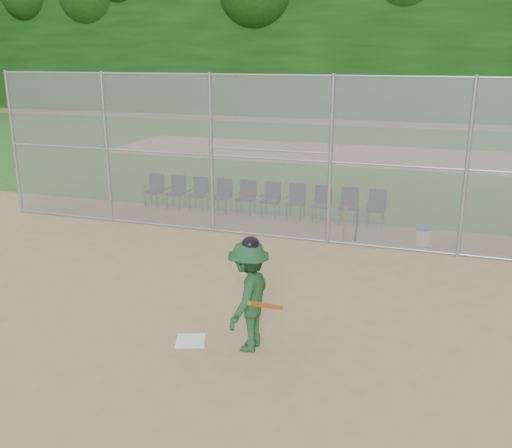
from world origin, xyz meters
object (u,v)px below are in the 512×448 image
(home_plate, at_px, (191,341))
(batter_at_plate, at_px, (249,295))
(water_cooler, at_px, (423,236))
(chair_0, at_px, (154,191))

(home_plate, distance_m, batter_at_plate, 1.30)
(home_plate, distance_m, water_cooler, 7.00)
(chair_0, bearing_deg, home_plate, -58.20)
(batter_at_plate, bearing_deg, home_plate, -174.03)
(chair_0, bearing_deg, batter_at_plate, -52.81)
(home_plate, xyz_separation_m, water_cooler, (3.28, 6.18, 0.21))
(batter_at_plate, bearing_deg, chair_0, 127.19)
(home_plate, bearing_deg, chair_0, 121.80)
(home_plate, xyz_separation_m, chair_0, (-4.60, 7.42, 0.47))
(batter_at_plate, xyz_separation_m, chair_0, (-5.55, 7.32, -0.41))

